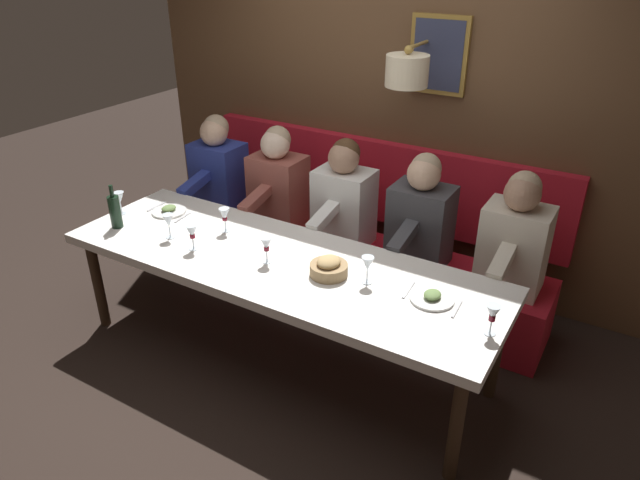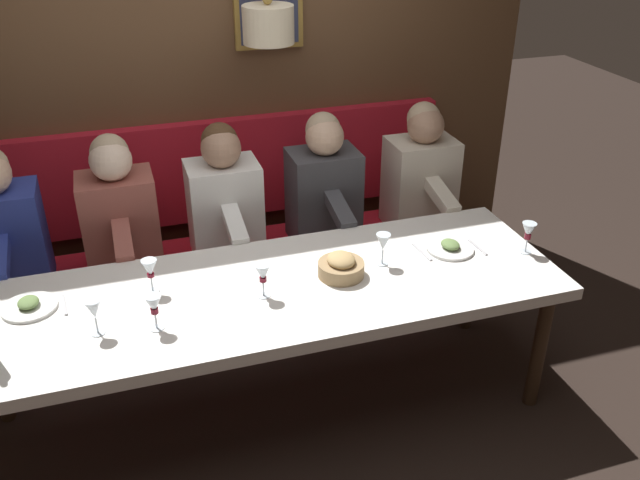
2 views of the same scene
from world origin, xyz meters
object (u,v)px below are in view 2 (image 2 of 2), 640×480
wine_glass_5 (94,310)px  wine_glass_4 (154,306)px  dining_table (268,299)px  bread_bowl (341,267)px  diner_nearest (421,171)px  wine_glass_3 (263,274)px  wine_glass_0 (528,232)px  diner_near (324,184)px  diner_far (119,210)px  diner_farthest (2,226)px  wine_glass_6 (150,270)px  wine_glass_1 (383,243)px  diner_middle (224,197)px

wine_glass_5 → wine_glass_4: bearing=-99.8°
wine_glass_5 → dining_table: bearing=-80.6°
dining_table → bread_bowl: size_ratio=12.60×
diner_nearest → wine_glass_3: diner_nearest is taller
wine_glass_0 → bread_bowl: (0.07, 0.96, -0.07)m
diner_near → wine_glass_0: size_ratio=4.82×
diner_far → wine_glass_4: size_ratio=4.82×
bread_bowl → diner_farthest: bearing=60.3°
diner_far → wine_glass_3: bearing=-148.7°
dining_table → diner_near: size_ratio=3.51×
wine_glass_0 → diner_nearest: bearing=7.7°
diner_far → wine_glass_6: bearing=-172.4°
diner_far → wine_glass_1: diner_far is taller
bread_bowl → wine_glass_4: bearing=100.5°
dining_table → diner_far: 1.08m
wine_glass_4 → bread_bowl: size_ratio=0.75×
wine_glass_1 → wine_glass_5: same height
diner_nearest → diner_middle: bearing=90.0°
diner_far → diner_near: bearing=-90.0°
wine_glass_1 → wine_glass_6: (0.09, 1.09, -0.00)m
bread_bowl → diner_far: bearing=47.5°
diner_nearest → wine_glass_1: (-0.84, 0.60, 0.04)m
diner_middle → diner_far: same height
diner_middle → diner_farthest: 1.16m
wine_glass_1 → wine_glass_6: size_ratio=1.00×
diner_nearest → wine_glass_0: bearing=-172.3°
wine_glass_3 → wine_glass_0: bearing=-90.5°
dining_table → diner_middle: (0.88, 0.03, 0.14)m
diner_far → wine_glass_0: bearing=-116.4°
diner_far → wine_glass_6: diner_far is taller
wine_glass_1 → wine_glass_5: size_ratio=1.00×
bread_bowl → wine_glass_3: bearing=98.5°
diner_farthest → wine_glass_5: size_ratio=4.82×
dining_table → wine_glass_1: 0.61m
dining_table → wine_glass_5: bearing=99.4°
wine_glass_1 → wine_glass_5: bearing=96.9°
wine_glass_1 → wine_glass_3: 0.63m
diner_middle → wine_glass_1: size_ratio=4.82×
diner_far → diner_farthest: same height
dining_table → wine_glass_0: 1.33m
dining_table → wine_glass_5: wine_glass_5 is taller
dining_table → diner_near: diner_near is taller
diner_farthest → wine_glass_5: 1.10m
dining_table → diner_farthest: 1.49m
diner_far → wine_glass_0: size_ratio=4.82×
dining_table → bread_bowl: (-0.00, -0.36, 0.11)m
wine_glass_3 → wine_glass_6: size_ratio=1.00×
wine_glass_0 → wine_glass_4: 1.84m
diner_nearest → wine_glass_5: bearing=117.4°
diner_near → diner_far: bearing=90.0°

